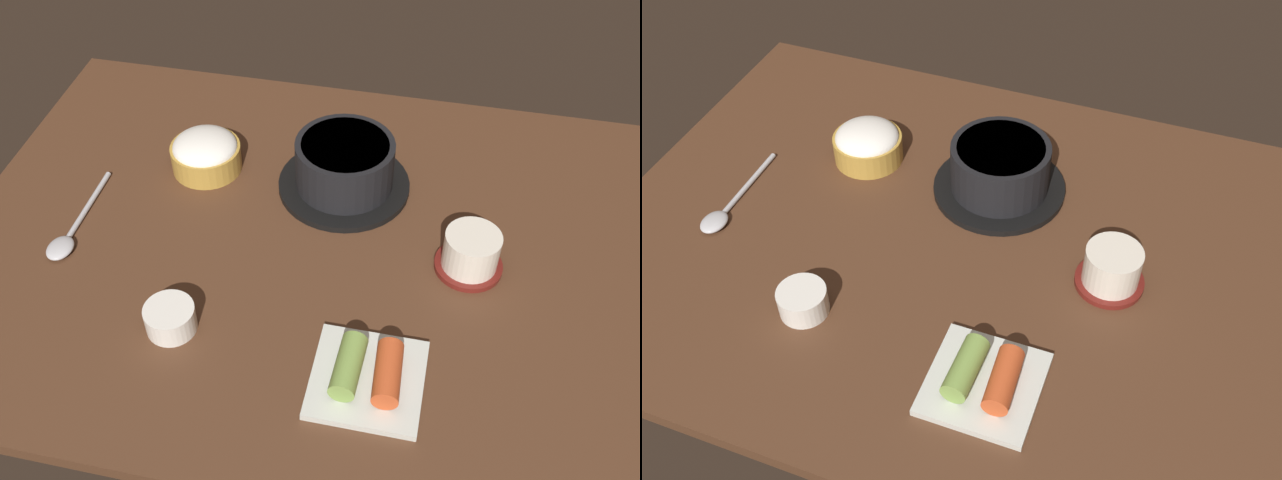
% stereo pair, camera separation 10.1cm
% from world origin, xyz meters
% --- Properties ---
extents(dining_table, '(1.00, 0.76, 0.02)m').
position_xyz_m(dining_table, '(0.00, 0.00, 0.01)').
color(dining_table, '#4C2D1C').
rests_on(dining_table, ground).
extents(stone_pot, '(0.20, 0.20, 0.08)m').
position_xyz_m(stone_pot, '(0.03, 0.13, 0.06)').
color(stone_pot, black).
rests_on(stone_pot, dining_table).
extents(rice_bowl, '(0.11, 0.11, 0.06)m').
position_xyz_m(rice_bowl, '(-0.19, 0.13, 0.05)').
color(rice_bowl, '#B78C38').
rests_on(rice_bowl, dining_table).
extents(tea_cup_with_saucer, '(0.09, 0.09, 0.06)m').
position_xyz_m(tea_cup_with_saucer, '(0.22, 0.00, 0.05)').
color(tea_cup_with_saucer, maroon).
rests_on(tea_cup_with_saucer, dining_table).
extents(kimchi_plate, '(0.13, 0.13, 0.04)m').
position_xyz_m(kimchi_plate, '(0.12, -0.21, 0.04)').
color(kimchi_plate, silver).
rests_on(kimchi_plate, dining_table).
extents(side_bowl_near, '(0.06, 0.06, 0.04)m').
position_xyz_m(side_bowl_near, '(-0.14, -0.18, 0.04)').
color(side_bowl_near, white).
rests_on(side_bowl_near, dining_table).
extents(spoon, '(0.04, 0.19, 0.01)m').
position_xyz_m(spoon, '(-0.33, -0.06, 0.03)').
color(spoon, '#B7B7BC').
rests_on(spoon, dining_table).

